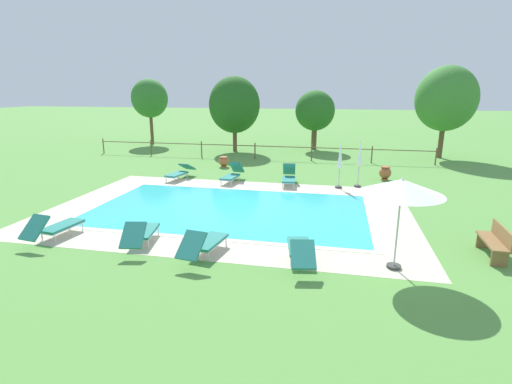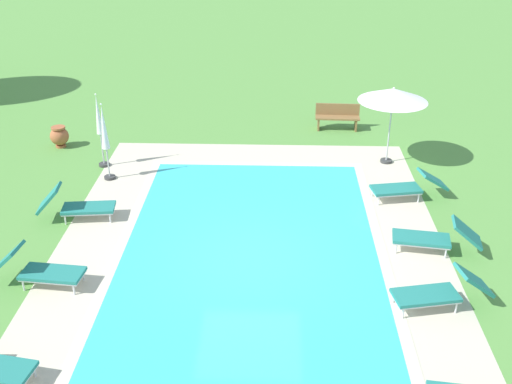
{
  "view_description": "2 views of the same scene",
  "coord_description": "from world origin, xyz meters",
  "views": [
    {
      "loc": [
        3.92,
        -13.48,
        4.41
      ],
      "look_at": [
        0.95,
        0.5,
        0.6
      ],
      "focal_mm": 26.95,
      "sensor_mm": 36.0,
      "label": 1
    },
    {
      "loc": [
        -11.48,
        -0.54,
        7.66
      ],
      "look_at": [
        1.62,
        -0.09,
        0.9
      ],
      "focal_mm": 42.49,
      "sensor_mm": 36.0,
      "label": 2
    }
  ],
  "objects": [
    {
      "name": "sun_lounger_north_near_steps",
      "position": [
        0.51,
        -4.23,
        0.37
      ],
      "size": [
        0.89,
        2.05,
        0.86
      ],
      "color": "#237A70",
      "rests_on": "ground"
    },
    {
      "name": "terracotta_urn_near_fence",
      "position": [
        6.35,
        6.38,
        0.37
      ],
      "size": [
        0.59,
        0.59,
        0.69
      ],
      "color": "#A85B38",
      "rests_on": "ground"
    },
    {
      "name": "patio_umbrella_closed_row_mid_west",
      "position": [
        4.95,
        4.6,
        1.37
      ],
      "size": [
        0.32,
        0.32,
        2.26
      ],
      "color": "#383838",
      "rests_on": "ground"
    },
    {
      "name": "sun_lounger_south_far",
      "position": [
        1.72,
        4.41,
        0.39
      ],
      "size": [
        0.8,
        1.95,
        0.95
      ],
      "color": "#237A70",
      "rests_on": "ground"
    },
    {
      "name": "wooden_bench_lawn_side",
      "position": [
        8.24,
        -2.67,
        0.47
      ],
      "size": [
        0.5,
        1.52,
        0.87
      ],
      "color": "olive",
      "rests_on": "ground"
    },
    {
      "name": "pool_deck_paving",
      "position": [
        0.0,
        0.0,
        0.0
      ],
      "size": [
        13.46,
        9.13,
        0.01
      ],
      "primitive_type": "cube",
      "color": "beige",
      "rests_on": "ground"
    },
    {
      "name": "sun_lounger_north_end",
      "position": [
        -1.55,
        -3.87,
        0.37
      ],
      "size": [
        0.98,
        2.07,
        0.85
      ],
      "color": "#237A70",
      "rests_on": "ground"
    },
    {
      "name": "ground_plane",
      "position": [
        0.0,
        0.0,
        0.0
      ],
      "size": [
        160.0,
        160.0,
        0.0
      ],
      "primitive_type": "plane",
      "color": "#599342"
    },
    {
      "name": "pool_coping_rim",
      "position": [
        0.0,
        0.0,
        0.01
      ],
      "size": [
        10.68,
        6.34,
        0.01
      ],
      "color": "beige",
      "rests_on": "ground"
    },
    {
      "name": "sun_lounger_north_mid",
      "position": [
        3.11,
        -4.09,
        0.36
      ],
      "size": [
        0.96,
        2.11,
        0.79
      ],
      "color": "#237A70",
      "rests_on": "ground"
    },
    {
      "name": "swimming_pool_water",
      "position": [
        0.0,
        0.0,
        0.01
      ],
      "size": [
        10.2,
        5.86,
        0.01
      ],
      "primitive_type": "cube",
      "color": "#38C6D1",
      "rests_on": "ground"
    },
    {
      "name": "sun_lounger_south_near_corner",
      "position": [
        -1.08,
        4.38,
        0.38
      ],
      "size": [
        0.79,
        1.98,
        0.92
      ],
      "color": "#237A70",
      "rests_on": "ground"
    },
    {
      "name": "patio_umbrella_closed_row_west",
      "position": [
        4.07,
        4.21,
        1.39
      ],
      "size": [
        0.32,
        0.32,
        2.28
      ],
      "color": "#383838",
      "rests_on": "ground"
    },
    {
      "name": "patio_umbrella_open_foreground",
      "position": [
        5.5,
        -3.94,
        2.12
      ],
      "size": [
        2.03,
        2.03,
        2.37
      ],
      "color": "#383838",
      "rests_on": "ground"
    }
  ]
}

